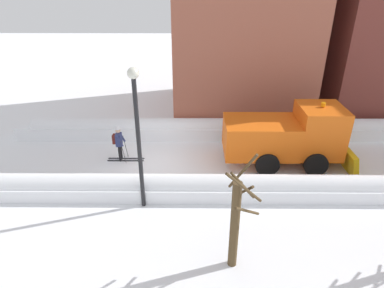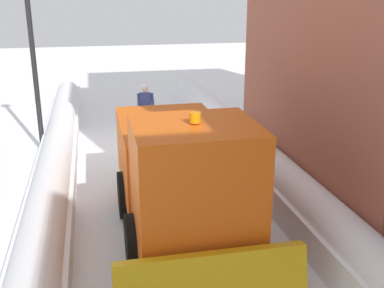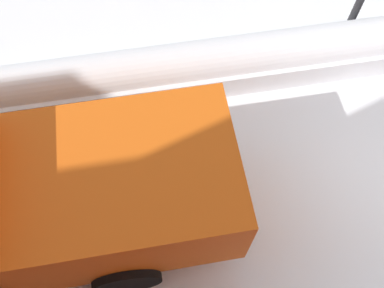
{
  "view_description": "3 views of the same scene",
  "coord_description": "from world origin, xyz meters",
  "px_view_note": "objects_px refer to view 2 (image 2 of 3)",
  "views": [
    {
      "loc": [
        14.2,
        1.93,
        8.27
      ],
      "look_at": [
        0.85,
        1.81,
        1.46
      ],
      "focal_mm": 31.22,
      "sensor_mm": 36.0,
      "label": 1
    },
    {
      "loc": [
        1.65,
        15.35,
        5.13
      ],
      "look_at": [
        -0.8,
        3.92,
        1.24
      ],
      "focal_mm": 43.81,
      "sensor_mm": 36.0,
      "label": 2
    },
    {
      "loc": [
        -2.54,
        4.42,
        7.4
      ],
      "look_at": [
        0.49,
        3.91,
        1.54
      ],
      "focal_mm": 39.3,
      "sensor_mm": 36.0,
      "label": 3
    }
  ],
  "objects_px": {
    "traffic_light_pole": "(277,65)",
    "street_lamp": "(32,44)",
    "skier": "(145,104)",
    "plow_truck": "(181,171)"
  },
  "relations": [
    {
      "from": "street_lamp",
      "to": "skier",
      "type": "bearing_deg",
      "value": -155.71
    },
    {
      "from": "street_lamp",
      "to": "traffic_light_pole",
      "type": "bearing_deg",
      "value": 159.66
    },
    {
      "from": "traffic_light_pole",
      "to": "street_lamp",
      "type": "relative_size",
      "value": 0.77
    },
    {
      "from": "traffic_light_pole",
      "to": "street_lamp",
      "type": "bearing_deg",
      "value": -20.34
    },
    {
      "from": "plow_truck",
      "to": "skier",
      "type": "relative_size",
      "value": 3.31
    },
    {
      "from": "skier",
      "to": "traffic_light_pole",
      "type": "distance_m",
      "value": 5.81
    },
    {
      "from": "skier",
      "to": "street_lamp",
      "type": "distance_m",
      "value": 4.72
    },
    {
      "from": "skier",
      "to": "traffic_light_pole",
      "type": "xyz_separation_m",
      "value": [
        -3.4,
        4.26,
        2.01
      ]
    },
    {
      "from": "traffic_light_pole",
      "to": "street_lamp",
      "type": "height_order",
      "value": "street_lamp"
    },
    {
      "from": "plow_truck",
      "to": "skier",
      "type": "xyz_separation_m",
      "value": [
        -0.19,
        -8.1,
        -0.48
      ]
    }
  ]
}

